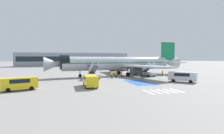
# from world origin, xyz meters

# --- Properties ---
(ground_plane) EXTENTS (600.00, 600.00, 0.00)m
(ground_plane) POSITION_xyz_m (0.00, 0.00, 0.00)
(ground_plane) COLOR gray
(apron_leadline_yellow) EXTENTS (75.31, 10.87, 0.01)m
(apron_leadline_yellow) POSITION_xyz_m (-0.09, -0.75, 0.00)
(apron_leadline_yellow) COLOR gold
(apron_leadline_yellow) RESTS_ON ground_plane
(apron_stand_patch_blue) EXTENTS (4.60, 8.62, 0.01)m
(apron_stand_patch_blue) POSITION_xyz_m (-0.09, -16.20, 0.00)
(apron_stand_patch_blue) COLOR #2856A8
(apron_stand_patch_blue) RESTS_ON ground_plane
(apron_walkway_bar_0) EXTENTS (0.44, 3.60, 0.01)m
(apron_walkway_bar_0) POSITION_xyz_m (-3.09, -25.90, 0.00)
(apron_walkway_bar_0) COLOR silver
(apron_walkway_bar_0) RESTS_ON ground_plane
(apron_walkway_bar_1) EXTENTS (0.44, 3.60, 0.01)m
(apron_walkway_bar_1) POSITION_xyz_m (-1.89, -25.90, 0.00)
(apron_walkway_bar_1) COLOR silver
(apron_walkway_bar_1) RESTS_ON ground_plane
(apron_walkway_bar_2) EXTENTS (0.44, 3.60, 0.01)m
(apron_walkway_bar_2) POSITION_xyz_m (-0.69, -25.90, 0.00)
(apron_walkway_bar_2) COLOR silver
(apron_walkway_bar_2) RESTS_ON ground_plane
(apron_walkway_bar_3) EXTENTS (0.44, 3.60, 0.01)m
(apron_walkway_bar_3) POSITION_xyz_m (0.51, -25.90, 0.00)
(apron_walkway_bar_3) COLOR silver
(apron_walkway_bar_3) RESTS_ON ground_plane
(apron_walkway_bar_4) EXTENTS (0.44, 3.60, 0.01)m
(apron_walkway_bar_4) POSITION_xyz_m (1.71, -25.90, 0.00)
(apron_walkway_bar_4) COLOR silver
(apron_walkway_bar_4) RESTS_ON ground_plane
(airliner) EXTENTS (41.99, 33.81, 10.29)m
(airliner) POSITION_xyz_m (0.55, -0.66, 3.52)
(airliner) COLOR #B7BCC4
(airliner) RESTS_ON ground_plane
(boarding_stairs_forward) EXTENTS (2.85, 5.45, 4.09)m
(boarding_stairs_forward) POSITION_xyz_m (-8.19, -6.38, 1.00)
(boarding_stairs_forward) COLOR #ADB2BA
(boarding_stairs_forward) RESTS_ON ground_plane
(boarding_stairs_aft) EXTENTS (2.85, 5.45, 4.03)m
(boarding_stairs_aft) POSITION_xyz_m (7.67, -4.14, 0.99)
(boarding_stairs_aft) COLOR #ADB2BA
(boarding_stairs_aft) RESTS_ON ground_plane
(fuel_tanker) EXTENTS (3.88, 10.91, 3.50)m
(fuel_tanker) POSITION_xyz_m (8.72, 21.48, 1.77)
(fuel_tanker) COLOR #38383D
(fuel_tanker) RESTS_ON ground_plane
(service_van_0) EXTENTS (2.09, 5.50, 2.01)m
(service_van_0) POSITION_xyz_m (-10.71, -18.93, 1.21)
(service_van_0) COLOR yellow
(service_van_0) RESTS_ON ground_plane
(service_van_1) EXTENTS (5.40, 3.34, 1.99)m
(service_van_1) POSITION_xyz_m (-21.73, -19.58, 1.20)
(service_van_1) COLOR yellow
(service_van_1) RESTS_ON ground_plane
(service_van_2) EXTENTS (5.17, 5.33, 2.12)m
(service_van_2) POSITION_xyz_m (8.85, -17.70, 1.27)
(service_van_2) COLOR silver
(service_van_2) RESTS_ON ground_plane
(ground_crew_0) EXTENTS (0.49, 0.38, 1.82)m
(ground_crew_0) POSITION_xyz_m (-2.39, -6.36, 1.05)
(ground_crew_0) COLOR #191E38
(ground_crew_0) RESTS_ON ground_plane
(ground_crew_1) EXTENTS (0.44, 0.26, 1.81)m
(ground_crew_1) POSITION_xyz_m (-3.74, -7.22, 1.05)
(ground_crew_1) COLOR #191E38
(ground_crew_1) RESTS_ON ground_plane
(ground_crew_2) EXTENTS (0.45, 0.48, 1.63)m
(ground_crew_2) POSITION_xyz_m (-0.87, -6.30, 0.93)
(ground_crew_2) COLOR #2D2D33
(ground_crew_2) RESTS_ON ground_plane
(ground_crew_3) EXTENTS (0.48, 0.36, 1.65)m
(ground_crew_3) POSITION_xyz_m (11.23, -5.80, 0.94)
(ground_crew_3) COLOR #2D2D33
(ground_crew_3) RESTS_ON ground_plane
(traffic_cone_0) EXTENTS (0.54, 0.54, 0.60)m
(traffic_cone_0) POSITION_xyz_m (12.16, -6.52, 0.30)
(traffic_cone_0) COLOR orange
(traffic_cone_0) RESTS_ON ground_plane
(traffic_cone_1) EXTENTS (0.43, 0.43, 0.48)m
(traffic_cone_1) POSITION_xyz_m (17.44, -6.71, 0.24)
(traffic_cone_1) COLOR orange
(traffic_cone_1) RESTS_ON ground_plane
(terminal_building) EXTENTS (71.01, 12.10, 8.67)m
(terminal_building) POSITION_xyz_m (-9.33, 70.84, 4.34)
(terminal_building) COLOR #89939E
(terminal_building) RESTS_ON ground_plane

